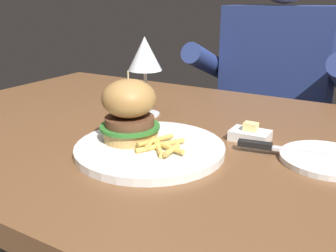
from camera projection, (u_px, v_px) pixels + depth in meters
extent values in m
cube|color=brown|center=(167.00, 139.00, 0.79)|extent=(1.24, 0.80, 0.04)
cylinder|color=brown|center=(88.00, 176.00, 1.45)|extent=(0.06, 0.06, 0.70)
cylinder|color=white|center=(150.00, 148.00, 0.67)|extent=(0.27, 0.27, 0.01)
cylinder|color=tan|center=(130.00, 134.00, 0.69)|extent=(0.10, 0.10, 0.02)
cylinder|color=#2D7028|center=(130.00, 127.00, 0.69)|extent=(0.11, 0.11, 0.01)
cylinder|color=brown|center=(130.00, 121.00, 0.68)|extent=(0.09, 0.09, 0.02)
ellipsoid|color=#A97A41|center=(129.00, 98.00, 0.67)|extent=(0.10, 0.10, 0.07)
cylinder|color=#CCB78C|center=(128.00, 85.00, 0.66)|extent=(0.00, 0.00, 0.05)
cylinder|color=#E0B251|center=(148.00, 148.00, 0.64)|extent=(0.03, 0.05, 0.01)
cylinder|color=gold|center=(169.00, 143.00, 0.66)|extent=(0.04, 0.05, 0.01)
cylinder|color=#E0B251|center=(172.00, 150.00, 0.62)|extent=(0.01, 0.05, 0.01)
cylinder|color=#E0B251|center=(152.00, 139.00, 0.67)|extent=(0.03, 0.07, 0.01)
cylinder|color=#E0B251|center=(169.00, 147.00, 0.64)|extent=(0.07, 0.02, 0.01)
cylinder|color=#EABC5B|center=(160.00, 150.00, 0.63)|extent=(0.04, 0.04, 0.01)
cylinder|color=gold|center=(155.00, 140.00, 0.66)|extent=(0.04, 0.07, 0.01)
cylinder|color=silver|center=(146.00, 114.00, 0.89)|extent=(0.06, 0.06, 0.00)
cylinder|color=silver|center=(146.00, 92.00, 0.87)|extent=(0.01, 0.01, 0.10)
cone|color=silver|center=(145.00, 54.00, 0.84)|extent=(0.08, 0.08, 0.08)
cylinder|color=white|center=(326.00, 159.00, 0.63)|extent=(0.15, 0.15, 0.01)
cube|color=silver|center=(327.00, 155.00, 0.63)|extent=(0.18, 0.04, 0.00)
cube|color=black|center=(255.00, 144.00, 0.67)|extent=(0.06, 0.03, 0.01)
cube|color=white|center=(250.00, 135.00, 0.73)|extent=(0.07, 0.05, 0.02)
cube|color=#F4E58C|center=(251.00, 127.00, 0.72)|extent=(0.03, 0.02, 0.02)
cube|color=#282833|center=(265.00, 204.00, 1.48)|extent=(0.30, 0.22, 0.46)
cube|color=navy|center=(276.00, 83.00, 1.32)|extent=(0.36, 0.20, 0.52)
cylinder|color=navy|center=(210.00, 64.00, 1.34)|extent=(0.07, 0.34, 0.18)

